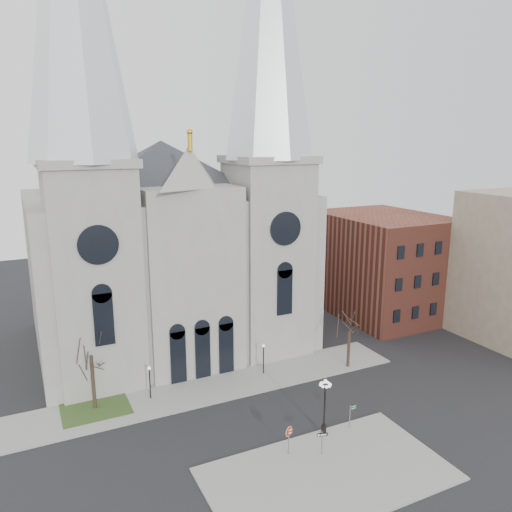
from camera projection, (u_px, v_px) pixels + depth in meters
name	position (u px, v px, depth m)	size (l,w,h in m)	color
ground	(261.00, 449.00, 39.84)	(160.00, 160.00, 0.00)	black
sidewalk_near	(328.00, 474.00, 36.72)	(18.00, 10.00, 0.14)	gray
sidewalk_far	(212.00, 388.00, 49.46)	(40.00, 6.00, 0.14)	gray
grass_patch	(95.00, 408.00, 45.66)	(6.00, 5.00, 0.18)	#32491F
cathedral	(170.00, 191.00, 55.67)	(33.00, 26.66, 54.00)	gray
bg_building_brick	(382.00, 264.00, 70.28)	(14.00, 18.00, 14.00)	brown
tree_left	(91.00, 353.00, 44.41)	(3.20, 3.20, 7.50)	#2C2219
tree_right	(349.00, 329.00, 53.09)	(3.20, 3.20, 6.00)	#2C2219
ped_lamp_left	(150.00, 377.00, 46.84)	(0.32, 0.32, 3.26)	black
ped_lamp_right	(263.00, 354.00, 51.94)	(0.32, 0.32, 3.26)	black
stop_sign	(289.00, 434.00, 38.56)	(0.87, 0.09, 2.41)	slate
globe_lamp	(325.00, 399.00, 41.06)	(1.39, 1.39, 4.89)	black
one_way_sign	(322.00, 439.00, 38.65)	(0.82, 0.28, 1.94)	slate
street_name_sign	(351.00, 414.00, 42.31)	(0.66, 0.08, 2.05)	slate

